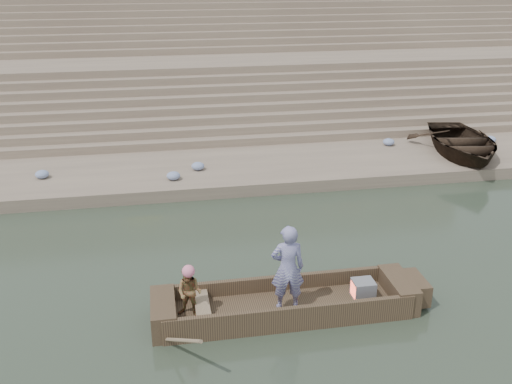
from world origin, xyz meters
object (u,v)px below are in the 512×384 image
object	(u,v)px
main_rowboat	(285,309)
rowing_man	(189,292)
standing_man	(288,268)
television	(363,289)
beached_rowboat	(462,142)

from	to	relation	value
main_rowboat	rowing_man	xyz separation A→B (m)	(-2.00, -0.02, 0.66)
standing_man	television	bearing A→B (deg)	-172.39
television	beached_rowboat	size ratio (longest dim) A/B	0.10
beached_rowboat	standing_man	bearing A→B (deg)	-126.03
main_rowboat	beached_rowboat	bearing A→B (deg)	44.15
rowing_man	beached_rowboat	size ratio (longest dim) A/B	0.24
standing_man	television	distance (m)	1.87
rowing_man	television	xyz separation A→B (m)	(3.72, 0.02, -0.35)
standing_man	television	world-z (taller)	standing_man
standing_man	rowing_man	bearing A→B (deg)	1.32
main_rowboat	television	xyz separation A→B (m)	(1.72, -0.00, 0.31)
rowing_man	beached_rowboat	xyz separation A→B (m)	(10.42, 8.20, 0.10)
rowing_man	television	distance (m)	3.74
standing_man	rowing_man	xyz separation A→B (m)	(-2.01, 0.09, -0.41)
main_rowboat	rowing_man	distance (m)	2.11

